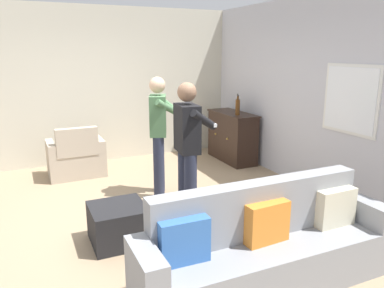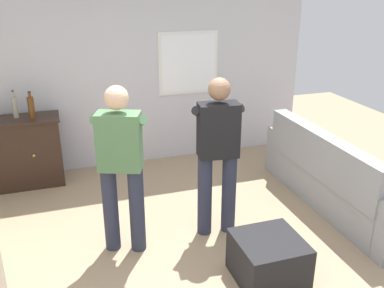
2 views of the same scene
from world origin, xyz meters
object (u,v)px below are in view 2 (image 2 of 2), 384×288
at_px(person_standing_right, 218,150).
at_px(person_standing_left, 121,163).
at_px(bottle_liquor_amber, 31,107).
at_px(ottoman, 268,259).
at_px(couch, 331,178).
at_px(sideboard_cabinet, 16,153).
at_px(bottle_wine_green, 15,107).

bearing_deg(person_standing_right, person_standing_left, -179.44).
bearing_deg(person_standing_right, bottle_liquor_amber, 135.70).
relative_size(ottoman, person_standing_right, 0.35).
height_order(couch, person_standing_right, person_standing_right).
bearing_deg(person_standing_left, sideboard_cabinet, 120.68).
distance_m(couch, person_standing_left, 2.52).
bearing_deg(bottle_wine_green, bottle_liquor_amber, -29.44).
distance_m(sideboard_cabinet, person_standing_left, 2.17).
xyz_separation_m(bottle_wine_green, bottle_liquor_amber, (0.20, -0.11, 0.01)).
bearing_deg(sideboard_cabinet, person_standing_left, -59.32).
bearing_deg(couch, bottle_liquor_amber, 153.08).
relative_size(couch, person_standing_right, 1.41).
distance_m(couch, bottle_liquor_amber, 3.73).
xyz_separation_m(couch, person_standing_left, (-2.45, -0.10, 0.58)).
relative_size(sideboard_cabinet, person_standing_right, 0.69).
bearing_deg(couch, ottoman, -143.29).
bearing_deg(couch, person_standing_right, -176.47).
distance_m(couch, bottle_wine_green, 3.95).
bearing_deg(sideboard_cabinet, person_standing_right, -41.35).
bearing_deg(person_standing_left, ottoman, -37.90).
distance_m(couch, sideboard_cabinet, 3.93).
bearing_deg(bottle_liquor_amber, sideboard_cabinet, 167.32).
bearing_deg(person_standing_right, sideboard_cabinet, 138.65).
relative_size(couch, bottle_wine_green, 6.80).
height_order(bottle_liquor_amber, person_standing_left, person_standing_left).
bearing_deg(bottle_liquor_amber, ottoman, -53.57).
relative_size(couch, bottle_liquor_amber, 6.80).
height_order(bottle_liquor_amber, ottoman, bottle_liquor_amber).
xyz_separation_m(bottle_liquor_amber, ottoman, (1.95, -2.64, -0.85)).
distance_m(sideboard_cabinet, ottoman, 3.50).
bearing_deg(sideboard_cabinet, bottle_wine_green, 38.16).
bearing_deg(ottoman, sideboard_cabinet, 129.32).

